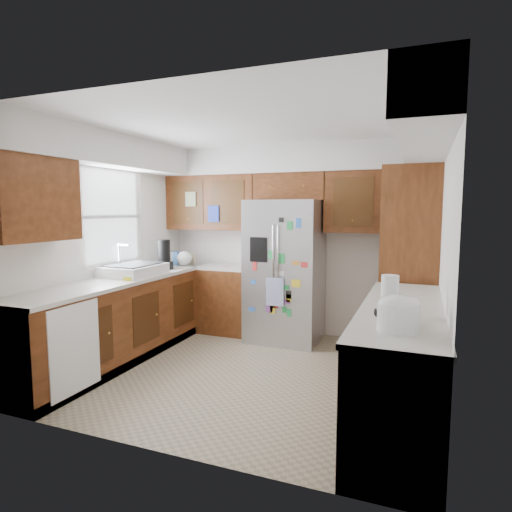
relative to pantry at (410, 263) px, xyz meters
The scene contains 12 objects.
floor 2.17m from the pantry, 142.52° to the right, with size 3.60×3.60×0.00m, color tan.
room_shell 1.94m from the pantry, 153.92° to the right, with size 3.64×3.24×2.52m.
left_counter_run 3.14m from the pantry, 158.56° to the right, with size 1.36×3.20×0.92m.
right_counter_run 1.75m from the pantry, 90.00° to the right, with size 0.63×2.25×0.92m.
pantry is the anchor object (origin of this frame).
fridge 1.51m from the pantry, behind, with size 0.90×0.79×1.80m.
bridge_cabinet 1.77m from the pantry, 169.43° to the left, with size 0.96×0.34×0.35m, color #40200C.
fridge_top_items 1.89m from the pantry, behind, with size 0.75×0.28×0.28m.
sink_assembly 3.18m from the pantry, 160.63° to the right, with size 0.52×0.71×0.37m.
left_counter_clutter 2.96m from the pantry, behind, with size 0.37×0.86×0.38m.
rice_cooker 2.34m from the pantry, 90.01° to the right, with size 0.28×0.26×0.23m.
paper_towel 1.88m from the pantry, 92.61° to the right, with size 0.13×0.13×0.28m, color white.
Camera 1 is at (1.62, -3.98, 1.68)m, focal length 30.00 mm.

